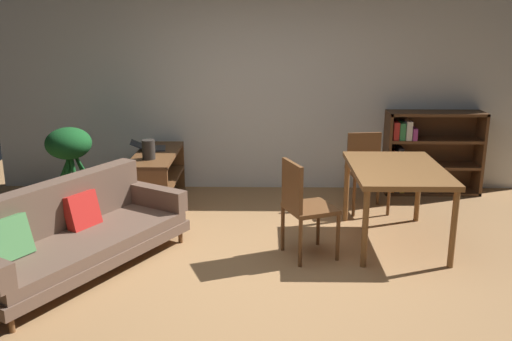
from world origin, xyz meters
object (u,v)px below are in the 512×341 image
open_laptop (150,147)px  potted_floor_plant (70,156)px  desk_speaker (149,149)px  bookshelf (425,152)px  dining_chair_near (303,203)px  media_console (157,179)px  dining_chair_far (366,166)px  dining_table (397,175)px  fabric_couch (70,233)px

open_laptop → potted_floor_plant: bearing=-157.0°
desk_speaker → potted_floor_plant: potted_floor_plant is taller
bookshelf → open_laptop: bearing=-173.6°
dining_chair_near → bookshelf: 2.62m
media_console → bookshelf: bookshelf is taller
dining_chair_far → dining_table: bearing=-83.6°
media_console → bookshelf: bearing=9.9°
desk_speaker → potted_floor_plant: 0.94m
dining_chair_near → bookshelf: bookshelf is taller
fabric_couch → dining_chair_near: bearing=8.3°
open_laptop → desk_speaker: (0.08, -0.47, 0.08)m
media_console → desk_speaker: desk_speaker is taller
open_laptop → dining_chair_near: 2.39m
media_console → dining_table: 2.79m
dining_table → dining_chair_near: size_ratio=1.38×
fabric_couch → dining_chair_far: dining_chair_far is taller
desk_speaker → dining_chair_near: 2.04m
media_console → dining_chair_near: bearing=-41.8°
open_laptop → potted_floor_plant: 0.92m
open_laptop → dining_chair_far: 2.56m
open_laptop → bookshelf: bearing=6.4°
fabric_couch → potted_floor_plant: potted_floor_plant is taller
open_laptop → dining_chair_near: dining_chair_near is taller
dining_table → media_console: bearing=157.0°
dining_chair_near → desk_speaker: bearing=144.4°
open_laptop → dining_chair_near: size_ratio=0.48×
fabric_couch → dining_chair_near: 2.09m
dining_chair_far → bookshelf: (0.86, 0.66, 0.01)m
dining_chair_far → bookshelf: bookshelf is taller
potted_floor_plant → media_console: bearing=10.0°
fabric_couch → desk_speaker: (0.41, 1.48, 0.40)m
fabric_couch → media_console: bearing=76.0°
open_laptop → dining_table: 2.94m
fabric_couch → dining_table: bearing=12.7°
open_laptop → dining_chair_near: bearing=-43.6°
media_console → dining_chair_far: 2.44m
desk_speaker → dining_chair_near: dining_chair_near is taller
fabric_couch → desk_speaker: bearing=74.3°
fabric_couch → dining_chair_near: (2.06, 0.30, 0.18)m
desk_speaker → bookshelf: bearing=14.3°
potted_floor_plant → dining_chair_far: potted_floor_plant is taller
media_console → open_laptop: size_ratio=2.82×
desk_speaker → dining_chair_far: size_ratio=0.25×
fabric_couch → bookshelf: (3.73, 2.32, 0.18)m
open_laptop → potted_floor_plant: (-0.85, -0.36, -0.02)m
media_console → dining_table: dining_table is taller
potted_floor_plant → dining_table: 3.62m
media_console → dining_table: (2.55, -1.08, 0.37)m
bookshelf → fabric_couch: bearing=-148.1°
desk_speaker → dining_table: bearing=-17.4°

